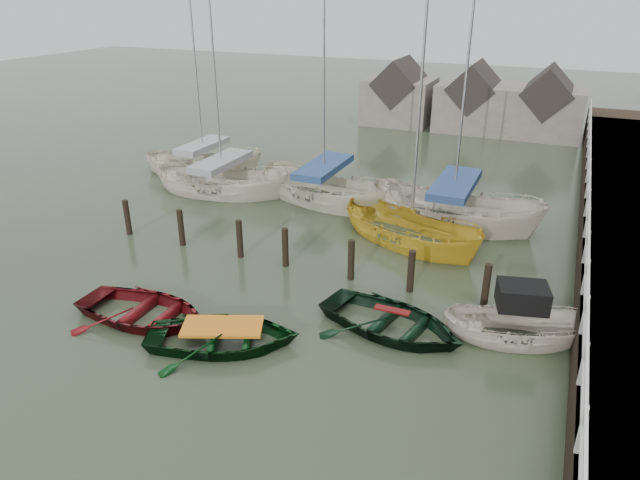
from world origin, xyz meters
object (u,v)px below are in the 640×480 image
at_px(sailboat_c, 410,242).
at_px(sailboat_e, 205,171).
at_px(rowboat_green, 224,345).
at_px(sailboat_b, 324,200).
at_px(motorboat, 515,337).
at_px(sailboat_a, 223,192).
at_px(rowboat_dkgreen, 391,331).
at_px(rowboat_red, 145,320).
at_px(sailboat_d, 451,222).

xyz_separation_m(sailboat_c, sailboat_e, (-12.07, 4.23, 0.05)).
height_order(rowboat_green, sailboat_b, sailboat_b).
height_order(motorboat, sailboat_a, sailboat_a).
xyz_separation_m(motorboat, sailboat_e, (-16.44, 9.37, -0.05)).
bearing_deg(motorboat, rowboat_dkgreen, 91.76).
xyz_separation_m(rowboat_red, sailboat_e, (-6.48, 12.60, 0.06)).
distance_m(rowboat_red, motorboat, 10.47).
height_order(motorboat, sailboat_d, sailboat_d).
height_order(sailboat_a, sailboat_c, sailboat_c).
height_order(rowboat_red, motorboat, motorboat).
xyz_separation_m(motorboat, sailboat_d, (-3.34, 7.66, -0.05)).
xyz_separation_m(rowboat_red, motorboat, (9.96, 3.23, 0.11)).
bearing_deg(rowboat_dkgreen, sailboat_b, 45.92).
relative_size(sailboat_c, sailboat_e, 1.05).
height_order(rowboat_red, rowboat_green, rowboat_red).
bearing_deg(sailboat_d, sailboat_b, 94.60).
relative_size(rowboat_dkgreen, sailboat_c, 0.40).
bearing_deg(sailboat_b, rowboat_dkgreen, -129.78).
distance_m(motorboat, sailboat_b, 12.08).
relative_size(rowboat_green, motorboat, 0.98).
bearing_deg(sailboat_e, sailboat_c, -128.60).
bearing_deg(rowboat_dkgreen, rowboat_red, 121.29).
xyz_separation_m(rowboat_green, rowboat_dkgreen, (3.92, 2.48, 0.00)).
relative_size(sailboat_a, sailboat_b, 0.96).
bearing_deg(sailboat_c, sailboat_e, 94.82).
xyz_separation_m(rowboat_green, sailboat_b, (-1.95, 11.33, 0.06)).
distance_m(sailboat_b, sailboat_e, 7.46).
relative_size(rowboat_green, rowboat_dkgreen, 0.97).
xyz_separation_m(rowboat_red, sailboat_a, (-3.86, 10.26, 0.06)).
xyz_separation_m(rowboat_dkgreen, sailboat_d, (-0.09, 8.59, 0.06)).
xyz_separation_m(rowboat_red, sailboat_b, (0.84, 11.15, 0.06)).
relative_size(rowboat_red, motorboat, 0.99).
bearing_deg(sailboat_a, rowboat_green, -154.60).
bearing_deg(sailboat_d, sailboat_e, 89.79).
bearing_deg(sailboat_c, sailboat_b, 83.75).
bearing_deg(sailboat_d, rowboat_dkgreen, -172.17).
bearing_deg(sailboat_a, sailboat_b, -86.37).
height_order(motorboat, sailboat_e, sailboat_e).
bearing_deg(sailboat_c, sailboat_d, 1.87).
distance_m(rowboat_dkgreen, sailboat_b, 10.62).
bearing_deg(rowboat_red, sailboat_b, -5.87).
height_order(rowboat_green, sailboat_a, sailboat_a).
relative_size(rowboat_red, rowboat_green, 1.02).
relative_size(rowboat_green, sailboat_e, 0.40).
bearing_deg(sailboat_c, rowboat_red, 170.38).
distance_m(rowboat_red, sailboat_e, 14.17).
height_order(sailboat_a, sailboat_b, sailboat_b).
distance_m(rowboat_dkgreen, sailboat_a, 13.23).
relative_size(motorboat, sailboat_c, 0.39).
bearing_deg(sailboat_e, motorboat, -138.98).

